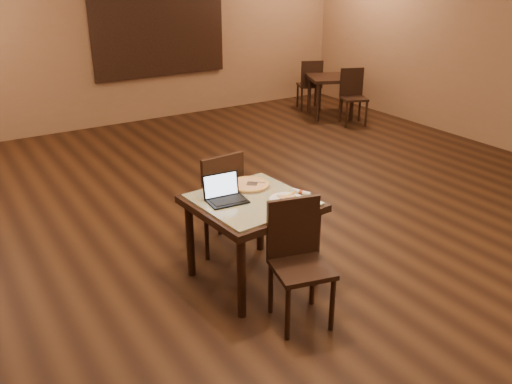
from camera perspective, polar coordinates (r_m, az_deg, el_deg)
ground at (r=5.53m, az=6.37°, el=-4.48°), size 10.00×10.00×0.00m
wall_back at (r=9.39m, az=-13.15°, el=16.17°), size 8.00×0.02×3.00m
mural at (r=9.52m, az=-10.16°, el=16.80°), size 2.34×0.05×1.64m
tiled_table at (r=4.46m, az=-0.45°, el=-1.93°), size 0.99×0.99×0.76m
chair_main_near at (r=4.07m, az=4.41°, el=-6.55°), size 0.50×0.50×0.95m
chair_main_far at (r=4.99m, az=-4.11°, el=-0.48°), size 0.45×0.45×0.98m
laptop at (r=4.38m, az=-3.36°, el=-0.18°), size 0.33×0.27×0.21m
plate at (r=4.39m, az=3.23°, el=-0.80°), size 0.28×0.28×0.02m
pizza_slice at (r=4.38m, az=3.23°, el=-0.64°), size 0.24×0.24×0.02m
pizza_pan at (r=4.66m, az=-0.75°, el=0.65°), size 0.38×0.38×0.01m
pizza_whole at (r=4.66m, az=-0.75°, el=0.82°), size 0.35×0.35×0.02m
spatula at (r=4.65m, az=-0.41°, el=0.88°), size 0.23×0.21×0.01m
napkin_roll at (r=4.51m, az=4.81°, el=-0.02°), size 0.10×0.17×0.04m
other_table_a at (r=9.69m, az=7.88°, el=11.27°), size 0.99×0.99×0.71m
other_table_a_chair_near at (r=9.33m, az=10.15°, el=10.22°), size 0.52×0.52×0.92m
other_table_a_chair_far at (r=10.10m, az=5.74°, el=11.43°), size 0.52×0.52×0.92m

